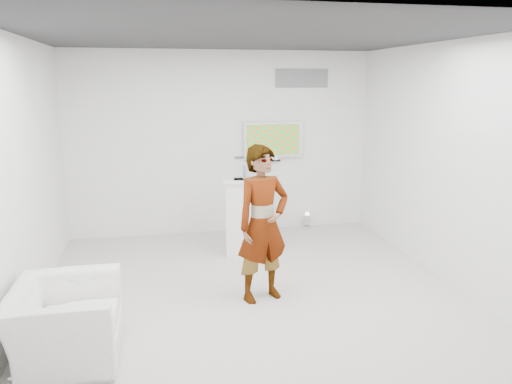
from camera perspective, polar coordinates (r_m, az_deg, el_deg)
room at (r=5.85m, az=-0.57°, el=2.61°), size 5.01×5.01×3.00m
tv at (r=8.39m, az=1.92°, el=6.00°), size 1.00×0.08×0.60m
logo_decal at (r=8.50m, az=5.27°, el=12.80°), size 0.90×0.02×0.30m
person at (r=5.73m, az=0.79°, el=-3.66°), size 0.77×0.63×1.82m
armchair at (r=5.04m, az=-20.94°, el=-13.73°), size 0.96×1.09×0.70m
pedestal at (r=7.35m, az=-1.27°, el=-2.77°), size 0.68×0.68×1.13m
floor_uplight at (r=8.72m, az=5.86°, el=-3.28°), size 0.22×0.22×0.27m
vitrine at (r=7.19m, az=-1.30°, el=2.74°), size 0.35×0.35×0.30m
console at (r=7.20m, az=-1.30°, el=2.32°), size 0.06×0.15×0.20m
wii_remote at (r=5.82m, az=2.12°, el=3.95°), size 0.04×0.14×0.04m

